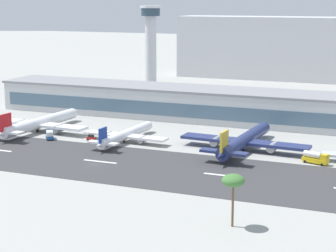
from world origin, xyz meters
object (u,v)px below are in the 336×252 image
Objects in this scene: airliner_navy_tail_gate_1 at (124,135)px; service_baggage_tug_0 at (91,138)px; service_fuel_truck_1 at (315,158)px; airliner_red_tail_gate_0 at (38,124)px; terminal_building at (223,105)px; distant_hotel_block at (275,48)px; airliner_gold_tail_gate_2 at (243,141)px; palm_tree_0 at (233,181)px; control_tower at (151,45)px; service_box_truck_2 at (50,135)px.

airliner_navy_tail_gate_1 reaches higher than service_baggage_tug_0.
airliner_navy_tail_gate_1 is at bearing -164.30° from service_fuel_truck_1.
airliner_red_tail_gate_0 is 27.43m from service_baggage_tug_0.
terminal_building reaches higher than service_baggage_tug_0.
terminal_building is 150.64m from distant_hotel_block.
airliner_gold_tail_gate_2 reaches higher than service_fuel_truck_1.
distant_hotel_block is 272.66m from palm_tree_0.
distant_hotel_block is at bearing 65.10° from control_tower.
control_tower is 15.07× the size of service_baggage_tug_0.
terminal_building is at bearing -78.90° from service_box_truck_2.
airliner_red_tail_gate_0 is at bearing -104.85° from distant_hotel_block.
service_baggage_tug_0 is at bearing 100.08° from airliner_navy_tail_gate_1.
control_tower is 110.53m from distant_hotel_block.
airliner_red_tail_gate_0 is 122.27m from palm_tree_0.
airliner_gold_tail_gate_2 reaches higher than service_baggage_tug_0.
terminal_building is 34.35× the size of service_box_truck_2.
service_fuel_truck_1 is (57.52, -205.48, -18.39)m from distant_hotel_block.
airliner_navy_tail_gate_1 is 13.36m from service_baggage_tug_0.
airliner_red_tail_gate_0 is (-6.36, -99.02, -24.80)m from control_tower.
airliner_navy_tail_gate_1 is at bearing -90.68° from airliner_red_tail_gate_0.
service_fuel_truck_1 is at bearing -89.33° from airliner_navy_tail_gate_1.
service_baggage_tug_0 is (-35.43, -54.09, -5.89)m from terminal_building.
control_tower reaches higher than airliner_gold_tail_gate_2.
airliner_navy_tail_gate_1 is at bearing -71.75° from control_tower.
service_box_truck_2 is (-28.70, -5.70, -0.93)m from airliner_navy_tail_gate_1.
palm_tree_0 is at bearing -72.17° from terminal_building.
control_tower reaches higher than airliner_red_tail_gate_0.
service_box_truck_2 is at bearing -160.24° from service_fuel_truck_1.
control_tower is 127.55m from airliner_gold_tail_gate_2.
control_tower is 0.96× the size of airliner_red_tail_gate_0.
airliner_gold_tail_gate_2 is (44.16, 4.29, 0.75)m from airliner_navy_tail_gate_1.
service_box_truck_2 is 0.49× the size of palm_tree_0.
airliner_gold_tail_gate_2 is 16.17× the size of service_baggage_tug_0.
airliner_navy_tail_gate_1 is at bearing -116.47° from service_box_truck_2.
control_tower reaches higher than airliner_navy_tail_gate_1.
palm_tree_0 is (89.11, -60.33, 9.21)m from service_box_truck_2.
terminal_building is at bearing -86.35° from distant_hotel_block.
distant_hotel_block reaches higher than airliner_gold_tail_gate_2.
palm_tree_0 is (60.41, -66.03, 8.28)m from airliner_navy_tail_gate_1.
service_fuel_truck_1 is at bearing -89.43° from airliner_red_tail_gate_0.
airliner_red_tail_gate_0 is 1.24× the size of airliner_navy_tail_gate_1.
airliner_navy_tail_gate_1 is 6.58× the size of service_box_truck_2.
control_tower is at bearing 42.29° from airliner_gold_tail_gate_2.
service_fuel_truck_1 is at bearing -74.36° from distant_hotel_block.
control_tower reaches higher than terminal_building.
airliner_red_tail_gate_0 is 0.97× the size of airliner_gold_tail_gate_2.
service_baggage_tug_0 is 0.36× the size of service_fuel_truck_1.
palm_tree_0 is at bearing -120.66° from airliner_red_tail_gate_0.
service_box_truck_2 is at bearing -163.89° from service_baggage_tug_0.
service_box_truck_2 is (-15.54, -4.14, 0.74)m from service_baggage_tug_0.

